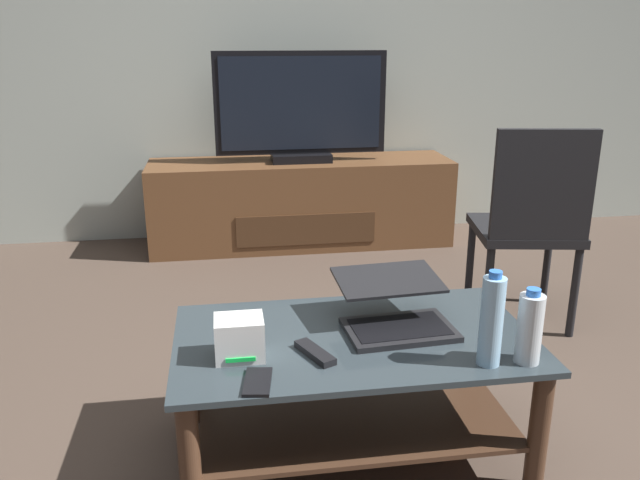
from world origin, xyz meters
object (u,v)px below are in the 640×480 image
television (301,109)px  cell_phone (258,382)px  media_cabinet (301,203)px  router_box (239,338)px  coffee_table (353,374)px  tv_remote (315,353)px  water_bottle_near (491,321)px  dining_chair (531,219)px  laptop (395,309)px  water_bottle_far (530,328)px

television → cell_phone: 2.47m
media_cabinet → router_box: media_cabinet is taller
coffee_table → tv_remote: (-0.14, -0.11, 0.14)m
coffee_table → water_bottle_near: size_ratio=3.93×
media_cabinet → tv_remote: 2.30m
television → water_bottle_near: television is taller
dining_chair → tv_remote: 1.43m
water_bottle_near → cell_phone: (-0.65, -0.01, -0.13)m
coffee_table → cell_phone: 0.41m
media_cabinet → water_bottle_near: size_ratio=6.76×
coffee_table → router_box: size_ratio=7.86×
laptop → water_bottle_near: bearing=-54.7°
television → coffee_table: bearing=-92.9°
dining_chair → television: bearing=122.2°
television → water_bottle_far: bearing=-81.9°
television → water_bottle_near: size_ratio=3.74×
television → dining_chair: bearing=-57.8°
media_cabinet → water_bottle_far: (0.34, -2.41, 0.25)m
television → water_bottle_near: (0.23, -2.38, -0.31)m
coffee_table → television: bearing=87.1°
coffee_table → water_bottle_near: (0.34, -0.23, 0.26)m
coffee_table → television: television is taller
dining_chair → cell_phone: size_ratio=6.63×
laptop → water_bottle_far: bearing=-42.5°
media_cabinet → tv_remote: bearing=-96.2°
water_bottle_near → cell_phone: bearing=-179.1°
television → laptop: bearing=-89.2°
laptop → coffee_table: bearing=-159.9°
television → water_bottle_near: bearing=-84.5°
dining_chair → tv_remote: dining_chair is taller
coffee_table → water_bottle_far: water_bottle_far is taller
coffee_table → tv_remote: bearing=-141.6°
water_bottle_far → cell_phone: water_bottle_far is taller
water_bottle_near → tv_remote: 0.50m
water_bottle_far → coffee_table: bearing=152.8°
water_bottle_near → tv_remote: size_ratio=1.74×
television → water_bottle_near: 2.41m
laptop → water_bottle_near: water_bottle_near is taller
router_box → cell_phone: bearing=-75.4°
television → tv_remote: bearing=-96.2°
television → media_cabinet: bearing=90.0°
coffee_table → laptop: laptop is taller
media_cabinet → dining_chair: 1.64m
laptop → cell_phone: (-0.45, -0.29, -0.05)m
media_cabinet → television: television is taller
dining_chair → router_box: size_ratio=6.69×
water_bottle_far → tv_remote: 0.61m
water_bottle_far → cell_phone: 0.77m
dining_chair → water_bottle_near: 1.20m
dining_chair → water_bottle_near: size_ratio=3.34×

